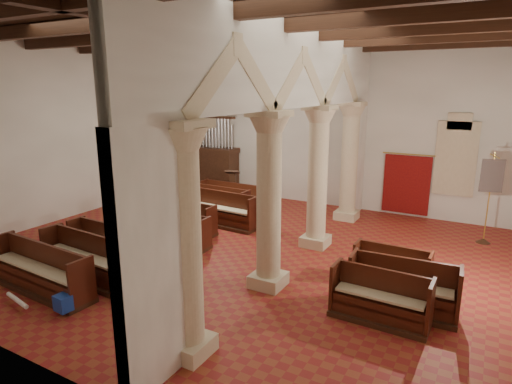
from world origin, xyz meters
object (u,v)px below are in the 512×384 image
object	(u,v)px
pipe_organ	(215,162)
nave_pew_0	(41,276)
processional_banner	(487,216)
aisle_pew_0	(380,305)
lectern	(233,188)

from	to	relation	value
pipe_organ	nave_pew_0	size ratio (longest dim) A/B	1.42
processional_banner	aisle_pew_0	bearing A→B (deg)	-123.11
lectern	nave_pew_0	xyz separation A→B (m)	(0.35, -8.79, -0.20)
pipe_organ	lectern	bearing A→B (deg)	-32.12
lectern	processional_banner	xyz separation A→B (m)	(9.09, -0.36, 0.28)
lectern	aisle_pew_0	xyz separation A→B (m)	(7.41, -6.34, -0.20)
pipe_organ	processional_banner	distance (m)	10.72
lectern	nave_pew_0	bearing A→B (deg)	-109.67
lectern	nave_pew_0	world-z (taller)	lectern
nave_pew_0	aisle_pew_0	distance (m)	7.48
processional_banner	pipe_organ	bearing A→B (deg)	155.47
lectern	aisle_pew_0	size ratio (longest dim) A/B	0.69
pipe_organ	aisle_pew_0	distance (m)	11.59
pipe_organ	lectern	world-z (taller)	pipe_organ
aisle_pew_0	lectern	bearing A→B (deg)	140.90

